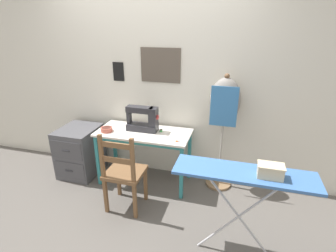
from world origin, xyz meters
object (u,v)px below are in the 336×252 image
at_px(scissors, 179,142).
at_px(wooden_chair, 124,173).
at_px(ironing_board, 244,178).
at_px(storage_box, 270,171).
at_px(dress_form, 224,107).
at_px(sewing_machine, 144,120).
at_px(fabric_bowl, 107,129).
at_px(thread_spool_near_machine, 161,131).
at_px(filing_cabinet, 80,151).

distance_m(scissors, wooden_chair, 0.70).
distance_m(ironing_board, storage_box, 0.22).
bearing_deg(dress_form, wooden_chair, -142.69).
xyz_separation_m(sewing_machine, dress_form, (0.94, 0.14, 0.20)).
bearing_deg(scissors, fabric_bowl, 177.08).
xyz_separation_m(sewing_machine, thread_spool_near_machine, (0.21, 0.02, -0.13)).
distance_m(sewing_machine, ironing_board, 1.51).
relative_size(sewing_machine, storage_box, 2.03).
height_order(fabric_bowl, ironing_board, ironing_board).
xyz_separation_m(thread_spool_near_machine, dress_form, (0.73, 0.12, 0.33)).
distance_m(scissors, dress_form, 0.66).
relative_size(scissors, ironing_board, 0.12).
xyz_separation_m(scissors, thread_spool_near_machine, (-0.28, 0.22, 0.01)).
distance_m(thread_spool_near_machine, wooden_chair, 0.71).
distance_m(scissors, ironing_board, 1.01).
bearing_deg(storage_box, filing_cabinet, 159.22).
height_order(fabric_bowl, wooden_chair, wooden_chair).
distance_m(thread_spool_near_machine, storage_box, 1.53).
xyz_separation_m(wooden_chair, dress_form, (0.96, 0.73, 0.61)).
xyz_separation_m(thread_spool_near_machine, wooden_chair, (-0.23, -0.62, -0.28)).
bearing_deg(thread_spool_near_machine, scissors, -37.60).
relative_size(thread_spool_near_machine, dress_form, 0.03).
bearing_deg(sewing_machine, ironing_board, -37.75).
bearing_deg(wooden_chair, filing_cabinet, 149.66).
distance_m(sewing_machine, scissors, 0.55).
distance_m(fabric_bowl, storage_box, 1.99).
bearing_deg(ironing_board, filing_cabinet, 158.08).
bearing_deg(filing_cabinet, scissors, -5.02).
bearing_deg(fabric_bowl, dress_form, 11.78).
distance_m(filing_cabinet, dress_form, 2.00).
xyz_separation_m(fabric_bowl, thread_spool_near_machine, (0.65, 0.17, -0.01)).
relative_size(fabric_bowl, wooden_chair, 0.15).
bearing_deg(thread_spool_near_machine, ironing_board, -43.81).
bearing_deg(wooden_chair, sewing_machine, 87.90).
xyz_separation_m(thread_spool_near_machine, filing_cabinet, (-1.13, -0.09, -0.39)).
height_order(scissors, wooden_chair, wooden_chair).
bearing_deg(dress_form, sewing_machine, -171.77).
distance_m(filing_cabinet, ironing_board, 2.32).
xyz_separation_m(filing_cabinet, ironing_board, (2.11, -0.85, 0.48)).
bearing_deg(sewing_machine, dress_form, 8.23).
relative_size(sewing_machine, filing_cabinet, 0.60).
bearing_deg(ironing_board, thread_spool_near_machine, 136.19).
distance_m(filing_cabinet, storage_box, 2.52).
bearing_deg(dress_form, scissors, -143.23).
height_order(fabric_bowl, scissors, fabric_bowl).
relative_size(thread_spool_near_machine, wooden_chair, 0.04).
height_order(sewing_machine, scissors, sewing_machine).
distance_m(sewing_machine, thread_spool_near_machine, 0.25).
xyz_separation_m(fabric_bowl, scissors, (0.93, -0.05, -0.03)).
bearing_deg(scissors, storage_box, -40.12).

